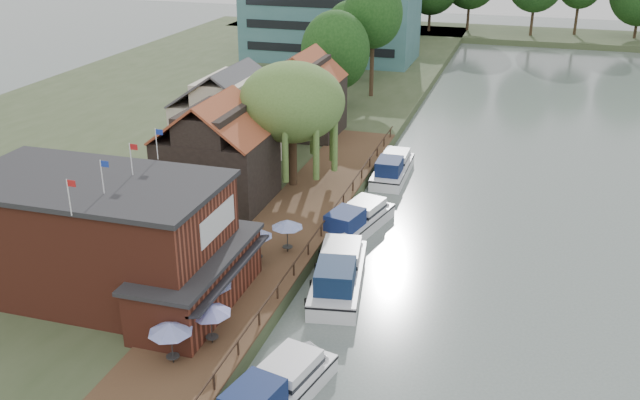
% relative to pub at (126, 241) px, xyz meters
% --- Properties ---
extents(ground, '(260.00, 260.00, 0.00)m').
position_rel_pub_xyz_m(ground, '(14.00, 1.00, -4.65)').
color(ground, '#57645F').
rests_on(ground, ground).
extents(land_bank, '(50.00, 140.00, 1.00)m').
position_rel_pub_xyz_m(land_bank, '(-16.00, 36.00, -4.15)').
color(land_bank, '#384728').
rests_on(land_bank, ground).
extents(quay_deck, '(6.00, 50.00, 0.10)m').
position_rel_pub_xyz_m(quay_deck, '(6.00, 11.00, -3.60)').
color(quay_deck, '#47301E').
rests_on(quay_deck, land_bank).
extents(quay_rail, '(0.20, 49.00, 1.00)m').
position_rel_pub_xyz_m(quay_rail, '(8.70, 11.50, -3.15)').
color(quay_rail, black).
rests_on(quay_rail, land_bank).
extents(pub, '(20.00, 11.00, 7.30)m').
position_rel_pub_xyz_m(pub, '(0.00, 0.00, 0.00)').
color(pub, maroon).
rests_on(pub, land_bank).
extents(hotel_block, '(25.40, 12.40, 12.30)m').
position_rel_pub_xyz_m(hotel_block, '(-8.00, 71.00, 2.50)').
color(hotel_block, '#38666B').
rests_on(hotel_block, land_bank).
extents(cottage_a, '(8.60, 7.60, 8.50)m').
position_rel_pub_xyz_m(cottage_a, '(-1.00, 15.00, 0.60)').
color(cottage_a, black).
rests_on(cottage_a, land_bank).
extents(cottage_b, '(9.60, 8.60, 8.50)m').
position_rel_pub_xyz_m(cottage_b, '(-4.00, 25.00, 0.60)').
color(cottage_b, beige).
rests_on(cottage_b, land_bank).
extents(cottage_c, '(7.60, 7.60, 8.50)m').
position_rel_pub_xyz_m(cottage_c, '(0.00, 34.00, 0.60)').
color(cottage_c, black).
rests_on(cottage_c, land_bank).
extents(willow, '(8.60, 8.60, 10.43)m').
position_rel_pub_xyz_m(willow, '(3.50, 20.00, 1.56)').
color(willow, '#476B2D').
rests_on(willow, land_bank).
extents(umbrella_0, '(2.33, 2.33, 2.38)m').
position_rel_pub_xyz_m(umbrella_0, '(5.74, -5.59, -2.36)').
color(umbrella_0, '#1B2C98').
rests_on(umbrella_0, quay_deck).
extents(umbrella_1, '(2.28, 2.28, 2.38)m').
position_rel_pub_xyz_m(umbrella_1, '(6.91, -3.37, -2.36)').
color(umbrella_1, '#1B1D95').
rests_on(umbrella_1, quay_deck).
extents(umbrella_2, '(2.31, 2.31, 2.38)m').
position_rel_pub_xyz_m(umbrella_2, '(5.76, -0.67, -2.36)').
color(umbrella_2, navy).
rests_on(umbrella_2, quay_deck).
extents(umbrella_3, '(2.12, 2.12, 2.38)m').
position_rel_pub_xyz_m(umbrella_3, '(5.79, 6.11, -2.36)').
color(umbrella_3, navy).
rests_on(umbrella_3, quay_deck).
extents(umbrella_4, '(2.16, 2.16, 2.38)m').
position_rel_pub_xyz_m(umbrella_4, '(7.21, 8.03, -2.36)').
color(umbrella_4, '#1C399B').
rests_on(umbrella_4, quay_deck).
extents(cruiser_0, '(5.11, 9.92, 2.28)m').
position_rel_pub_xyz_m(cruiser_0, '(11.48, -6.05, -3.51)').
color(cruiser_0, white).
rests_on(cruiser_0, ground).
extents(cruiser_1, '(5.09, 10.91, 2.57)m').
position_rel_pub_xyz_m(cruiser_1, '(11.29, 6.30, -3.37)').
color(cruiser_1, silver).
rests_on(cruiser_1, ground).
extents(cruiser_2, '(5.18, 9.94, 2.29)m').
position_rel_pub_xyz_m(cruiser_2, '(10.32, 14.77, -3.51)').
color(cruiser_2, white).
rests_on(cruiser_2, ground).
extents(cruiser_3, '(3.24, 9.56, 2.29)m').
position_rel_pub_xyz_m(cruiser_3, '(10.62, 26.89, -3.51)').
color(cruiser_3, white).
rests_on(cruiser_3, ground).
extents(bank_tree_0, '(7.76, 7.76, 11.07)m').
position_rel_pub_xyz_m(bank_tree_0, '(0.23, 44.42, 1.88)').
color(bank_tree_0, '#143811').
rests_on(bank_tree_0, land_bank).
extents(bank_tree_1, '(6.97, 6.97, 13.84)m').
position_rel_pub_xyz_m(bank_tree_1, '(2.97, 50.99, 3.27)').
color(bank_tree_1, '#143811').
rests_on(bank_tree_1, land_bank).
extents(bank_tree_2, '(6.63, 6.63, 10.39)m').
position_rel_pub_xyz_m(bank_tree_2, '(-1.71, 58.25, 1.54)').
color(bank_tree_2, '#143811').
rests_on(bank_tree_2, land_bank).
extents(bank_tree_3, '(7.30, 7.30, 11.10)m').
position_rel_pub_xyz_m(bank_tree_3, '(-4.89, 79.03, 1.90)').
color(bank_tree_3, '#143811').
rests_on(bank_tree_3, land_bank).
extents(bank_tree_4, '(6.70, 6.70, 10.96)m').
position_rel_pub_xyz_m(bank_tree_4, '(-1.67, 86.00, 1.83)').
color(bank_tree_4, '#143811').
rests_on(bank_tree_4, land_bank).
extents(bank_tree_5, '(7.85, 7.85, 11.02)m').
position_rel_pub_xyz_m(bank_tree_5, '(-2.67, 94.12, 1.86)').
color(bank_tree_5, '#143811').
rests_on(bank_tree_5, land_bank).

